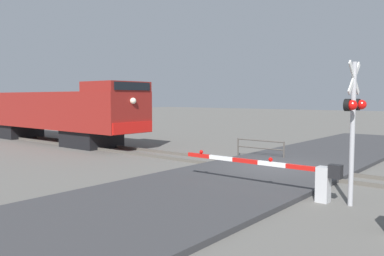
% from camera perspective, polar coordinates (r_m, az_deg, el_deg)
% --- Properties ---
extents(ground_plane, '(160.00, 160.00, 0.00)m').
position_cam_1_polar(ground_plane, '(17.29, 11.82, -6.00)').
color(ground_plane, '#605E59').
extents(rail_track_left, '(0.08, 80.00, 0.15)m').
position_cam_1_polar(rail_track_left, '(16.65, 10.68, -6.12)').
color(rail_track_left, '#59544C').
rests_on(rail_track_left, ground_plane).
extents(rail_track_right, '(0.08, 80.00, 0.15)m').
position_cam_1_polar(rail_track_right, '(17.90, 12.88, -5.41)').
color(rail_track_right, '#59544C').
rests_on(rail_track_right, ground_plane).
extents(road_surface, '(36.00, 5.96, 0.16)m').
position_cam_1_polar(road_surface, '(17.27, 11.82, -5.74)').
color(road_surface, '#38383A').
rests_on(road_surface, ground_plane).
extents(locomotive, '(3.09, 17.28, 4.01)m').
position_cam_1_polar(locomotive, '(29.19, -19.56, 2.21)').
color(locomotive, black).
rests_on(locomotive, ground_plane).
extents(crossing_signal, '(1.18, 0.33, 4.12)m').
position_cam_1_polar(crossing_signal, '(12.03, 22.30, 1.55)').
color(crossing_signal, '#ADADB2').
rests_on(crossing_signal, ground_plane).
extents(crossing_gate, '(0.36, 5.71, 1.17)m').
position_cam_1_polar(crossing_gate, '(12.68, 15.22, -6.52)').
color(crossing_gate, silver).
rests_on(crossing_gate, ground_plane).
extents(guard_railing, '(0.08, 2.72, 0.95)m').
position_cam_1_polar(guard_railing, '(20.41, 9.80, -2.61)').
color(guard_railing, '#4C4742').
rests_on(guard_railing, ground_plane).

